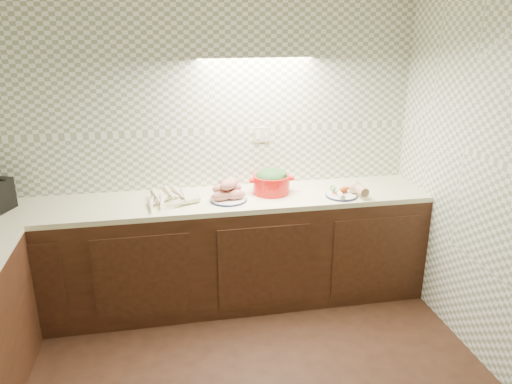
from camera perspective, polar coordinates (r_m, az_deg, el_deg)
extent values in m
cube|color=gray|center=(4.01, -7.08, 5.88)|extent=(3.60, 0.05, 2.60)
cube|color=#BAAE92|center=(4.09, 0.65, 6.58)|extent=(0.13, 0.01, 0.12)
cube|color=black|center=(4.05, -6.29, -7.09)|extent=(3.60, 0.60, 0.86)
cube|color=#FDFEC5|center=(3.87, -6.53, -1.12)|extent=(3.60, 0.60, 0.04)
cone|color=#F5F0C3|center=(3.87, -8.86, -0.47)|extent=(0.15, 0.26, 0.05)
cone|color=#F5F0C3|center=(3.83, -9.61, -0.80)|extent=(0.19, 0.23, 0.04)
cone|color=#F5F0C3|center=(3.86, -11.71, -0.74)|extent=(0.26, 0.15, 0.05)
cone|color=#F5F0C3|center=(3.82, -10.99, -0.96)|extent=(0.18, 0.23, 0.05)
cone|color=#F5F0C3|center=(3.70, -10.20, -1.55)|extent=(0.26, 0.15, 0.05)
cone|color=#F5F0C3|center=(3.89, -10.97, -0.55)|extent=(0.07, 0.21, 0.05)
cone|color=#F5F0C3|center=(3.78, -9.88, -1.01)|extent=(0.15, 0.25, 0.06)
cone|color=#F5F0C3|center=(3.86, -7.79, -0.48)|extent=(0.14, 0.24, 0.05)
cone|color=#F5F0C3|center=(3.84, -11.59, -0.46)|extent=(0.09, 0.26, 0.05)
cone|color=#F5F0C3|center=(3.73, -11.72, -1.04)|extent=(0.14, 0.25, 0.06)
cone|color=#F5F0C3|center=(3.74, -11.32, -0.81)|extent=(0.24, 0.22, 0.06)
cone|color=#F5F0C3|center=(3.80, -9.45, -0.60)|extent=(0.06, 0.25, 0.06)
cylinder|color=#191E42|center=(3.81, -3.17, -0.90)|extent=(0.28, 0.28, 0.01)
cylinder|color=white|center=(3.81, -3.17, -0.87)|extent=(0.27, 0.27, 0.02)
ellipsoid|color=tan|center=(3.76, -3.97, -0.45)|extent=(0.17, 0.11, 0.07)
ellipsoid|color=tan|center=(3.78, -2.31, -0.30)|extent=(0.17, 0.11, 0.07)
ellipsoid|color=tan|center=(3.84, -3.40, 0.00)|extent=(0.17, 0.11, 0.07)
ellipsoid|color=tan|center=(3.80, -3.91, 0.41)|extent=(0.17, 0.11, 0.07)
ellipsoid|color=tan|center=(3.83, -2.79, 0.59)|extent=(0.17, 0.11, 0.07)
ellipsoid|color=tan|center=(3.76, -3.15, 0.80)|extent=(0.17, 0.11, 0.07)
ellipsoid|color=tan|center=(3.80, -3.00, 1.05)|extent=(0.17, 0.11, 0.07)
cylinder|color=black|center=(3.99, -3.58, 0.29)|extent=(0.14, 0.14, 0.05)
sphere|color=maroon|center=(3.97, -3.79, 0.85)|extent=(0.07, 0.07, 0.07)
sphere|color=beige|center=(3.99, -3.21, 0.80)|extent=(0.04, 0.04, 0.04)
cylinder|color=red|center=(3.95, 1.77, 0.90)|extent=(0.29, 0.29, 0.15)
cube|color=red|center=(3.91, -0.52, 1.32)|extent=(0.04, 0.06, 0.02)
cube|color=red|center=(3.98, 4.03, 1.59)|extent=(0.04, 0.06, 0.02)
ellipsoid|color=#3C6C2B|center=(3.94, 1.78, 1.70)|extent=(0.26, 0.26, 0.14)
cylinder|color=#191E42|center=(3.95, 9.73, -0.43)|extent=(0.25, 0.25, 0.01)
cylinder|color=white|center=(3.95, 9.73, -0.40)|extent=(0.23, 0.23, 0.02)
cone|color=#C34116|center=(3.95, 9.05, -0.02)|extent=(0.10, 0.13, 0.03)
cone|color=#C34116|center=(3.95, 9.36, -0.05)|extent=(0.12, 0.11, 0.03)
cone|color=#C34116|center=(3.97, 9.56, 0.04)|extent=(0.14, 0.09, 0.03)
cone|color=#C34116|center=(3.94, 9.23, 0.19)|extent=(0.11, 0.13, 0.03)
cone|color=#C34116|center=(3.95, 9.52, 0.24)|extent=(0.13, 0.11, 0.03)
cylinder|color=white|center=(3.89, 9.58, -0.26)|extent=(0.05, 0.16, 0.04)
cylinder|color=#387330|center=(4.00, 8.88, 0.31)|extent=(0.05, 0.10, 0.04)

